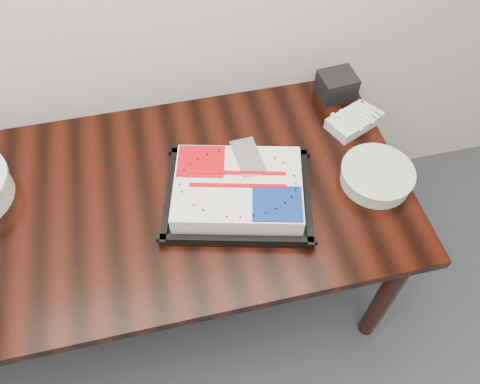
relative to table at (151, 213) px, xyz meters
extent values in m
cube|color=black|center=(0.00, 0.00, 0.07)|extent=(1.80, 0.90, 0.04)
cylinder|color=black|center=(0.82, -0.37, -0.31)|extent=(0.07, 0.07, 0.71)
cylinder|color=black|center=(0.82, 0.37, -0.31)|extent=(0.07, 0.07, 0.71)
cube|color=black|center=(0.30, -0.07, 0.10)|extent=(0.56, 0.48, 0.02)
cube|color=white|center=(0.30, -0.07, 0.14)|extent=(0.48, 0.41, 0.07)
cube|color=red|center=(0.18, 0.02, 0.18)|extent=(0.19, 0.17, 0.00)
cube|color=navy|center=(0.43, -0.15, 0.18)|extent=(0.19, 0.17, 0.00)
cube|color=silver|center=(0.33, 0.04, 0.18)|extent=(0.10, 0.17, 0.00)
cylinder|color=white|center=(0.79, -0.10, 0.11)|extent=(0.24, 0.24, 0.05)
cylinder|color=white|center=(0.79, -0.10, 0.14)|extent=(0.25, 0.25, 0.01)
cube|color=silver|center=(0.80, 0.17, 0.11)|extent=(0.21, 0.18, 0.04)
cube|color=black|center=(0.80, 0.35, 0.14)|extent=(0.15, 0.13, 0.10)
camera|label=1|loc=(0.11, -0.96, 1.39)|focal=35.00mm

